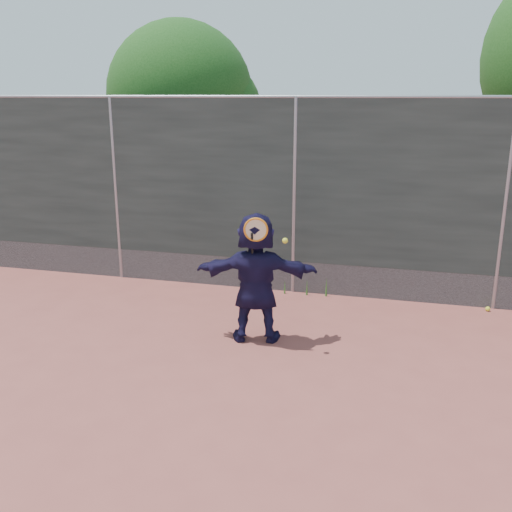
# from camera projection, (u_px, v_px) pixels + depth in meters

# --- Properties ---
(ground) EXTENTS (80.00, 80.00, 0.00)m
(ground) POSITION_uv_depth(u_px,v_px,m) (228.00, 400.00, 5.86)
(ground) COLOR #9E4C42
(ground) RESTS_ON ground
(player) EXTENTS (1.60, 0.76, 1.66)m
(player) POSITION_uv_depth(u_px,v_px,m) (256.00, 277.00, 7.11)
(player) COLOR #181438
(player) RESTS_ON ground
(ball_ground) EXTENTS (0.07, 0.07, 0.07)m
(ball_ground) POSITION_uv_depth(u_px,v_px,m) (488.00, 309.00, 8.27)
(ball_ground) COLOR yellow
(ball_ground) RESTS_ON ground
(fence) EXTENTS (20.00, 0.06, 3.03)m
(fence) POSITION_uv_depth(u_px,v_px,m) (294.00, 193.00, 8.69)
(fence) COLOR #38423D
(fence) RESTS_ON ground
(swing_action) EXTENTS (0.54, 0.14, 0.51)m
(swing_action) POSITION_uv_depth(u_px,v_px,m) (259.00, 232.00, 6.74)
(swing_action) COLOR orange
(swing_action) RESTS_ON ground
(tree_left) EXTENTS (3.15, 3.00, 4.53)m
(tree_left) POSITION_uv_depth(u_px,v_px,m) (188.00, 99.00, 11.85)
(tree_left) COLOR #382314
(tree_left) RESTS_ON ground
(weed_clump) EXTENTS (0.68, 0.07, 0.30)m
(weed_clump) POSITION_uv_depth(u_px,v_px,m) (310.00, 287.00, 8.90)
(weed_clump) COLOR #387226
(weed_clump) RESTS_ON ground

